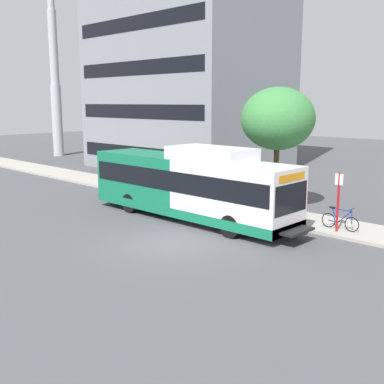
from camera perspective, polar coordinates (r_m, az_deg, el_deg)
name	(u,v)px	position (r m, az deg, el deg)	size (l,w,h in m)	color
ground_plane	(64,213)	(25.52, -15.31, -2.45)	(120.00, 120.00, 0.00)	#4C4C51
sidewalk_curb	(185,198)	(28.19, -0.90, -0.68)	(3.00, 56.00, 0.14)	#A8A399
transit_bus	(190,185)	(22.96, -0.26, 0.83)	(2.58, 12.25, 3.65)	white
bus_stop_sign_pole	(338,197)	(21.25, 17.31, -0.63)	(0.10, 0.36, 2.60)	red
bicycle_parked	(340,220)	(21.82, 17.52, -3.28)	(0.52, 1.76, 1.02)	black
street_tree_near_stop	(278,119)	(25.00, 10.36, 8.71)	(3.83, 3.83, 6.34)	#4C3823
apartment_tower_backdrop	(187,10)	(42.15, -0.66, 21.20)	(11.16, 15.54, 26.56)	gray
lattice_comm_tower	(53,51)	(53.10, -16.45, 16.05)	(1.10, 1.10, 32.51)	#B7B7BC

